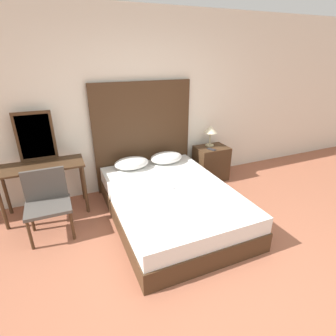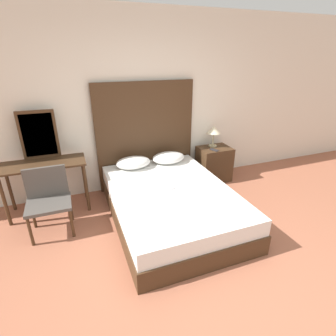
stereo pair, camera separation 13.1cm
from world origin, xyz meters
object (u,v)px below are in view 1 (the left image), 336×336
(phone_on_bed, at_px, (170,187))
(chair, at_px, (47,199))
(phone_on_nightstand, at_px, (212,149))
(vanity_desk, at_px, (42,173))
(table_lamp, at_px, (211,130))
(nightstand, at_px, (211,163))
(bed, at_px, (171,203))

(phone_on_bed, distance_m, chair, 1.52)
(phone_on_nightstand, height_order, vanity_desk, vanity_desk)
(table_lamp, relative_size, phone_on_nightstand, 2.17)
(nightstand, xyz_separation_m, phone_on_nightstand, (-0.07, -0.10, 0.30))
(phone_on_bed, bearing_deg, chair, 169.45)
(phone_on_nightstand, xyz_separation_m, chair, (-2.56, -0.42, -0.13))
(phone_on_nightstand, distance_m, vanity_desk, 2.60)
(phone_on_bed, xyz_separation_m, vanity_desk, (-1.53, 0.76, 0.15))
(bed, height_order, vanity_desk, vanity_desk)
(nightstand, height_order, table_lamp, table_lamp)
(chair, bearing_deg, phone_on_nightstand, 9.34)
(table_lamp, height_order, vanity_desk, table_lamp)
(phone_on_nightstand, distance_m, chair, 2.60)
(bed, bearing_deg, vanity_desk, 152.52)
(phone_on_nightstand, bearing_deg, chair, -170.66)
(nightstand, distance_m, phone_on_nightstand, 0.33)
(bed, xyz_separation_m, chair, (-1.50, 0.32, 0.24))
(phone_on_bed, distance_m, vanity_desk, 1.72)
(chair, bearing_deg, table_lamp, 12.99)
(table_lamp, xyz_separation_m, phone_on_nightstand, (-0.08, -0.19, -0.27))
(nightstand, bearing_deg, chair, -168.74)
(phone_on_bed, height_order, nightstand, nightstand)
(phone_on_nightstand, height_order, chair, chair)
(nightstand, height_order, vanity_desk, vanity_desk)
(phone_on_bed, relative_size, vanity_desk, 0.15)
(chair, bearing_deg, bed, -12.06)
(phone_on_bed, distance_m, nightstand, 1.41)
(table_lamp, distance_m, phone_on_nightstand, 0.34)
(phone_on_bed, relative_size, chair, 0.20)
(bed, relative_size, phone_on_nightstand, 12.97)
(bed, xyz_separation_m, nightstand, (1.14, 0.85, 0.07))
(bed, height_order, phone_on_nightstand, phone_on_nightstand)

